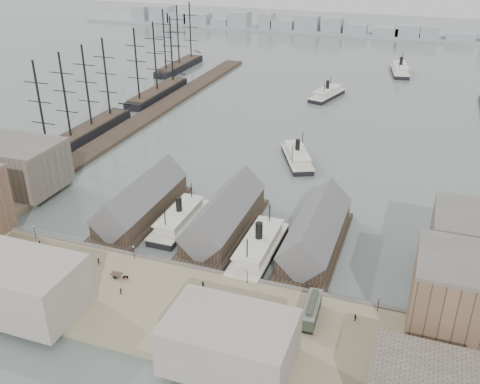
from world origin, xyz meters
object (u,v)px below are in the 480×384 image
at_px(horse_cart_center, 122,276).
at_px(horse_cart_right, 220,307).
at_px(horse_cart_left, 45,252).
at_px(ferry_docked_west, 180,219).
at_px(tram, 312,311).

height_order(horse_cart_center, horse_cart_right, horse_cart_right).
bearing_deg(horse_cart_left, horse_cart_right, -80.97).
bearing_deg(horse_cart_right, ferry_docked_west, 47.27).
bearing_deg(ferry_docked_west, tram, -33.24).
distance_m(horse_cart_center, horse_cart_right, 26.28).
bearing_deg(tram, ferry_docked_west, 144.48).
xyz_separation_m(ferry_docked_west, horse_cart_left, (-24.36, -27.93, 0.57)).
relative_size(ferry_docked_west, horse_cart_center, 5.53).
distance_m(ferry_docked_west, horse_cart_center, 30.60).
distance_m(horse_cart_left, horse_cart_right, 50.34).
height_order(ferry_docked_west, horse_cart_right, ferry_docked_west).
bearing_deg(horse_cart_right, horse_cart_center, 93.60).
xyz_separation_m(ferry_docked_west, horse_cart_right, (25.69, -33.38, 0.54)).
relative_size(ferry_docked_west, horse_cart_left, 5.54).
bearing_deg(horse_cart_right, tram, -68.79).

